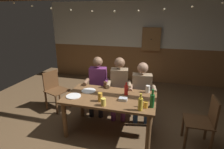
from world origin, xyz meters
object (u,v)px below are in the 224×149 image
Objects in this scene: condiment_caddy at (123,99)px; pint_glass_4 at (146,105)px; chair_empty_near_left at (204,121)px; bottle_0 at (126,90)px; pint_glass_2 at (103,102)px; person_2 at (142,88)px; bottle_1 at (152,100)px; pint_glass_3 at (148,89)px; person_0 at (98,83)px; plate_1 at (89,91)px; pint_glass_1 at (105,85)px; bottle_2 at (140,104)px; pint_glass_0 at (100,97)px; wall_dart_cabinet at (151,39)px; plate_0 at (74,96)px; dining_table at (110,102)px; chair_empty_near_right at (55,89)px; person_1 at (119,84)px.

pint_glass_4 is at bearing -21.34° from condiment_caddy.
bottle_0 is at bearing 83.44° from chair_empty_near_left.
chair_empty_near_left reaches higher than pint_glass_2.
person_2 reaches higher than bottle_1.
pint_glass_3 is at bearing 105.26° from person_2.
person_2 reaches higher than bottle_0.
person_0 reaches higher than plate_1.
pint_glass_2 is at bearing -75.22° from pint_glass_1.
person_0 is 1.48m from bottle_2.
bottle_1 reaches higher than plate_1.
pint_glass_0 reaches higher than pint_glass_3.
bottle_2 is 3.30m from wall_dart_cabinet.
plate_0 is 1.38m from bottle_1.
pint_glass_4 is at bearing 91.43° from person_2.
bottle_2 reaches higher than pint_glass_2.
plate_0 is at bearing 178.49° from bottle_1.
pint_glass_1 reaches higher than condiment_caddy.
bottle_2 is (0.32, -0.26, 0.09)m from condiment_caddy.
dining_table is 1.61m from chair_empty_near_right.
pint_glass_4 is (0.39, -0.40, -0.04)m from bottle_0.
chair_empty_near_right is (-1.51, -0.11, -0.22)m from person_1.
person_1 reaches higher than person_2.
person_1 is 1.44× the size of chair_empty_near_left.
plate_1 is at bearing 155.42° from bottle_2.
person_2 is at bearing 57.88° from chair_empty_near_left.
person_0 is 0.97m from pint_glass_0.
person_0 is 0.86m from plate_0.
plate_0 is 1.11× the size of bottle_0.
pint_glass_0 is at bearing -44.35° from plate_1.
condiment_caddy is 0.20× the size of wall_dart_cabinet.
pint_glass_3 reaches higher than pint_glass_2.
bottle_0 is (0.74, -0.52, 0.13)m from person_0.
bottle_2 is (0.57, -1.03, 0.13)m from person_1.
wall_dart_cabinet reaches higher than dining_table.
person_2 is 1.05m from bottle_2.
dining_table is at bearing 90.00° from chair_empty_near_left.
wall_dart_cabinet reaches higher than person_1.
pint_glass_2 is (0.19, -0.73, -0.00)m from pint_glass_1.
pint_glass_2 is (-0.02, -1.03, 0.08)m from person_1.
bottle_2 reaches higher than pint_glass_0.
person_2 is at bearing 114.02° from chair_empty_near_right.
person_1 is at bearing 107.68° from condiment_caddy.
person_1 is 1.81× the size of wall_dart_cabinet.
condiment_caddy is 1.12× the size of pint_glass_2.
wall_dart_cabinet is (0.71, 2.52, 0.63)m from pint_glass_1.
pint_glass_2 reaches higher than condiment_caddy.
bottle_2 is (1.04, -0.48, 0.10)m from plate_1.
plate_1 is (0.17, 0.29, 0.00)m from plate_0.
chair_empty_near_right is at bearing 161.00° from bottle_1.
dining_table is 1.28× the size of person_1.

